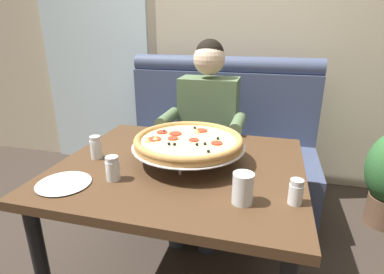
{
  "coord_description": "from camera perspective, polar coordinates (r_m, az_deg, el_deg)",
  "views": [
    {
      "loc": [
        0.39,
        -1.24,
        1.34
      ],
      "look_at": [
        0.04,
        0.08,
        0.85
      ],
      "focal_mm": 28.53,
      "sensor_mm": 36.0,
      "label": 1
    }
  ],
  "objects": [
    {
      "name": "patio_chair",
      "position": [
        4.14,
        -12.6,
        7.91
      ],
      "size": [
        0.4,
        0.4,
        0.86
      ],
      "color": "black",
      "rests_on": "ground_plane"
    },
    {
      "name": "plate_near_left",
      "position": [
        1.36,
        -22.88,
        -7.76
      ],
      "size": [
        0.22,
        0.22,
        0.02
      ],
      "color": "white",
      "rests_on": "dining_table"
    },
    {
      "name": "shaker_parmesan",
      "position": [
        1.32,
        -14.58,
        -5.99
      ],
      "size": [
        0.06,
        0.06,
        0.1
      ],
      "color": "white",
      "rests_on": "dining_table"
    },
    {
      "name": "shaker_oregano",
      "position": [
        1.55,
        -17.48,
        -2.16
      ],
      "size": [
        0.06,
        0.06,
        0.11
      ],
      "color": "white",
      "rests_on": "dining_table"
    },
    {
      "name": "pizza",
      "position": [
        1.42,
        -0.69,
        -0.82
      ],
      "size": [
        0.53,
        0.53,
        0.14
      ],
      "color": "silver",
      "rests_on": "dining_table"
    },
    {
      "name": "dining_table",
      "position": [
        1.48,
        -2.16,
        -8.17
      ],
      "size": [
        1.12,
        0.97,
        0.74
      ],
      "color": "#4C331E",
      "rests_on": "ground_plane"
    },
    {
      "name": "booth_bench",
      "position": [
        2.43,
        4.52,
        -3.15
      ],
      "size": [
        1.5,
        0.78,
        1.13
      ],
      "color": "#424C6B",
      "rests_on": "ground_plane"
    },
    {
      "name": "back_wall_with_window",
      "position": [
        2.8,
        7.41,
        20.83
      ],
      "size": [
        6.0,
        0.12,
        2.8
      ],
      "primitive_type": "cube",
      "color": "beige",
      "rests_on": "ground_plane"
    },
    {
      "name": "drinking_glass",
      "position": [
        1.13,
        9.47,
        -9.69
      ],
      "size": [
        0.08,
        0.08,
        0.12
      ],
      "color": "silver",
      "rests_on": "dining_table"
    },
    {
      "name": "diner_main",
      "position": [
        2.08,
        2.52,
        2.09
      ],
      "size": [
        0.54,
        0.64,
        1.27
      ],
      "color": "#2D3342",
      "rests_on": "ground_plane"
    },
    {
      "name": "shaker_pepper_flakes",
      "position": [
        1.17,
        18.8,
        -9.98
      ],
      "size": [
        0.05,
        0.05,
        0.1
      ],
      "color": "white",
      "rests_on": "dining_table"
    },
    {
      "name": "window_panel",
      "position": [
        3.18,
        -18.28,
        19.92
      ],
      "size": [
        1.1,
        0.02,
        2.8
      ],
      "primitive_type": "cube",
      "color": "white",
      "rests_on": "ground_plane"
    }
  ]
}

